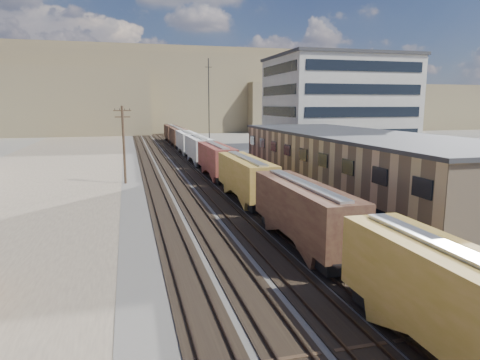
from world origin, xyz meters
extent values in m
plane|color=#6B6356|center=(0.00, 0.00, 0.00)|extent=(300.00, 300.00, 0.00)
cube|color=#4C4742|center=(0.00, 50.00, 0.03)|extent=(18.00, 200.00, 0.06)
cube|color=brown|center=(-20.00, 40.00, 0.01)|extent=(24.00, 180.00, 0.03)
cube|color=#232326|center=(22.00, 35.00, 0.02)|extent=(26.00, 120.00, 0.04)
cube|color=black|center=(-5.00, 50.00, 0.10)|extent=(2.60, 200.00, 0.08)
cube|color=#38281E|center=(-5.72, 50.00, 0.22)|extent=(0.08, 200.00, 0.16)
cube|color=#38281E|center=(-4.28, 50.00, 0.22)|extent=(0.08, 200.00, 0.16)
cube|color=black|center=(-2.00, 50.00, 0.10)|extent=(2.60, 200.00, 0.08)
cube|color=#38281E|center=(-2.72, 50.00, 0.22)|extent=(0.08, 200.00, 0.16)
cube|color=#38281E|center=(-1.28, 50.00, 0.22)|extent=(0.08, 200.00, 0.16)
cube|color=black|center=(1.00, 50.00, 0.10)|extent=(2.60, 200.00, 0.08)
cube|color=#38281E|center=(0.28, 50.00, 0.22)|extent=(0.08, 200.00, 0.16)
cube|color=#38281E|center=(1.72, 50.00, 0.22)|extent=(0.08, 200.00, 0.16)
cube|color=black|center=(3.80, 50.00, 0.10)|extent=(2.60, 200.00, 0.08)
cube|color=#38281E|center=(3.08, 50.00, 0.22)|extent=(0.08, 200.00, 0.16)
cube|color=#38281E|center=(4.52, 50.00, 0.22)|extent=(0.08, 200.00, 0.16)
cube|color=black|center=(3.80, 2.64, 0.75)|extent=(2.20, 2.20, 0.90)
cube|color=olive|center=(3.80, -2.43, 2.90)|extent=(3.00, 13.34, 3.40)
cube|color=#B7B7B2|center=(3.80, -2.43, 4.68)|extent=(0.90, 12.32, 0.16)
cube|color=black|center=(3.80, 7.69, 0.75)|extent=(2.20, 2.20, 0.90)
cube|color=black|center=(3.80, 17.84, 0.75)|extent=(2.20, 2.20, 0.90)
cube|color=#3E211A|center=(3.80, 12.77, 2.90)|extent=(3.00, 13.34, 3.40)
cube|color=#B7B7B2|center=(3.80, 12.77, 4.68)|extent=(0.90, 12.33, 0.16)
cube|color=black|center=(3.80, 22.89, 0.75)|extent=(2.20, 2.20, 0.90)
cube|color=black|center=(3.80, 33.04, 0.75)|extent=(2.20, 2.20, 0.90)
cube|color=olive|center=(3.80, 27.97, 2.90)|extent=(3.00, 13.34, 3.40)
cube|color=#B7B7B2|center=(3.80, 27.97, 4.68)|extent=(0.90, 12.32, 0.16)
cube|color=black|center=(3.80, 38.09, 0.75)|extent=(2.20, 2.20, 0.90)
cube|color=black|center=(3.80, 48.24, 0.75)|extent=(2.20, 2.20, 0.90)
cube|color=brown|center=(3.80, 43.17, 2.90)|extent=(3.00, 13.34, 3.40)
cube|color=#B7B7B2|center=(3.80, 43.17, 4.68)|extent=(0.90, 12.33, 0.16)
cube|color=black|center=(3.80, 53.29, 0.75)|extent=(2.20, 2.20, 0.90)
cube|color=black|center=(3.80, 63.44, 0.75)|extent=(2.20, 2.20, 0.90)
cube|color=#B4B0A9|center=(3.80, 58.37, 2.90)|extent=(3.00, 13.34, 3.40)
cube|color=#B7B7B2|center=(3.80, 58.37, 4.68)|extent=(0.90, 12.33, 0.16)
cube|color=black|center=(3.80, 68.49, 0.75)|extent=(2.20, 2.20, 0.90)
cube|color=black|center=(3.80, 78.64, 0.75)|extent=(2.20, 2.20, 0.90)
cube|color=#B4B0A9|center=(3.80, 73.57, 2.90)|extent=(3.00, 13.34, 3.40)
cube|color=#B7B7B2|center=(3.80, 73.57, 4.68)|extent=(0.90, 12.32, 0.16)
cube|color=black|center=(3.80, 83.69, 0.75)|extent=(2.20, 2.20, 0.90)
cube|color=black|center=(3.80, 93.84, 0.75)|extent=(2.20, 2.20, 0.90)
cube|color=#3E211A|center=(3.80, 88.77, 2.90)|extent=(3.00, 13.34, 3.40)
cube|color=#B7B7B2|center=(3.80, 88.77, 4.68)|extent=(0.90, 12.32, 0.16)
cube|color=black|center=(3.80, 98.89, 0.75)|extent=(2.20, 2.20, 0.90)
cube|color=black|center=(3.80, 109.04, 0.75)|extent=(2.20, 2.20, 0.90)
cube|color=#3E211A|center=(3.80, 103.97, 2.90)|extent=(3.00, 13.34, 3.40)
cube|color=#B7B7B2|center=(3.80, 103.97, 4.68)|extent=(0.90, 12.32, 0.16)
cube|color=tan|center=(15.00, 25.00, 3.50)|extent=(12.00, 40.00, 7.00)
cube|color=#2D2D30|center=(15.00, 25.00, 7.10)|extent=(12.40, 40.40, 0.30)
cube|color=black|center=(8.95, 25.00, 2.20)|extent=(0.12, 36.00, 1.20)
cube|color=black|center=(8.95, 25.00, 5.20)|extent=(0.12, 36.00, 1.20)
cube|color=#9E998E|center=(28.00, 55.00, 9.00)|extent=(22.00, 18.00, 18.00)
cube|color=#2D2D30|center=(28.00, 55.00, 18.20)|extent=(22.60, 18.60, 0.50)
cube|color=black|center=(16.95, 55.00, 9.00)|extent=(0.12, 16.00, 16.00)
cube|color=black|center=(28.00, 45.95, 9.00)|extent=(20.00, 0.12, 16.00)
cylinder|color=#382619|center=(-8.50, 42.00, 5.00)|extent=(0.32, 0.32, 10.00)
cube|color=#382619|center=(-8.50, 42.00, 9.40)|extent=(2.20, 0.14, 0.14)
cube|color=#382619|center=(-8.50, 42.00, 8.60)|extent=(1.90, 0.14, 0.14)
cylinder|color=black|center=(-7.90, 42.00, 9.55)|extent=(0.08, 0.08, 0.22)
cylinder|color=black|center=(6.00, 60.00, 9.00)|extent=(0.16, 0.16, 18.00)
cube|color=black|center=(6.00, 60.00, 16.50)|extent=(1.20, 0.08, 0.08)
cube|color=brown|center=(20.00, 160.00, 14.00)|extent=(140.00, 45.00, 28.00)
cube|color=brown|center=(90.00, 150.00, 9.00)|extent=(110.00, 38.00, 18.00)
cube|color=brown|center=(-10.00, 180.00, 16.00)|extent=(200.00, 60.00, 32.00)
imported|color=navy|center=(24.27, 46.45, 0.84)|extent=(5.77, 6.52, 1.68)
imported|color=silver|center=(31.91, 46.66, 0.77)|extent=(2.42, 4.72, 1.54)
camera|label=1|loc=(-8.04, -14.53, 10.11)|focal=32.00mm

